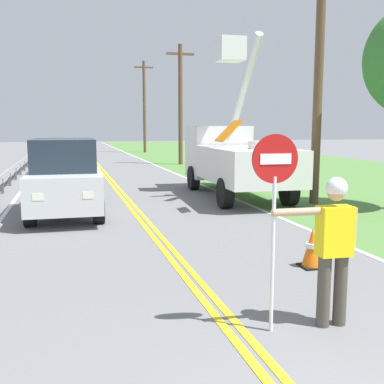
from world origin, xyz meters
TOP-DOWN VIEW (x-y plane):
  - grass_verge_right at (11.60, 20.00)m, footprint 16.00×110.00m
  - centerline_yellow_left at (-0.09, 20.00)m, footprint 0.11×110.00m
  - centerline_yellow_right at (0.09, 20.00)m, footprint 0.11×110.00m
  - edge_line_right at (3.60, 20.00)m, footprint 0.12×110.00m
  - edge_line_left at (-3.60, 20.00)m, footprint 0.12×110.00m
  - flagger_worker at (1.18, 2.97)m, footprint 1.09×0.26m
  - stop_sign_paddle at (0.42, 3.02)m, footprint 0.56×0.04m
  - utility_bucket_truck at (3.81, 13.52)m, footprint 2.95×6.90m
  - oncoming_suv_nearest at (-1.92, 11.27)m, footprint 2.00×4.64m
  - utility_pole_near at (5.69, 11.10)m, footprint 1.80×0.28m
  - utility_pole_mid at (5.34, 27.36)m, footprint 1.80×0.28m
  - utility_pole_far at (5.49, 42.44)m, footprint 1.80×0.28m
  - traffic_cone_lead at (2.18, 5.14)m, footprint 0.40×0.40m

SIDE VIEW (x-z plane):
  - grass_verge_right at x=11.60m, z-range 0.00..0.01m
  - centerline_yellow_left at x=-0.09m, z-range 0.00..0.01m
  - centerline_yellow_right at x=0.09m, z-range 0.00..0.01m
  - edge_line_right at x=3.60m, z-range 0.00..0.01m
  - edge_line_left at x=-3.60m, z-range 0.00..0.01m
  - traffic_cone_lead at x=2.18m, z-range -0.01..0.69m
  - flagger_worker at x=1.18m, z-range 0.13..1.96m
  - oncoming_suv_nearest at x=-1.92m, z-range 0.01..2.11m
  - utility_bucket_truck at x=3.81m, z-range -1.35..4.18m
  - stop_sign_paddle at x=0.42m, z-range 0.54..2.87m
  - utility_pole_mid at x=5.34m, z-range 0.18..7.83m
  - utility_pole_far at x=5.49m, z-range 0.18..8.86m
  - utility_pole_near at x=5.69m, z-range 0.18..8.98m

